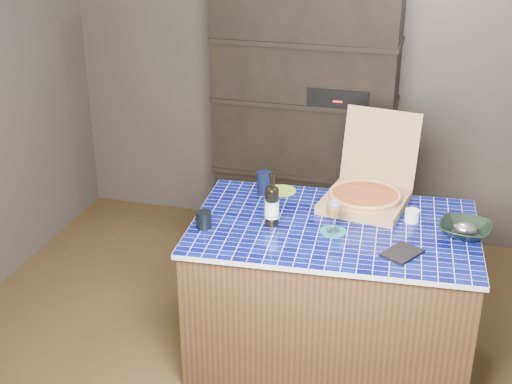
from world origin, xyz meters
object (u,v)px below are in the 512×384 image
(kitchen_island, at_px, (331,292))
(bowl, at_px, (465,230))
(wine_glass, at_px, (334,209))
(pizza_box, at_px, (367,193))
(dvd_case, at_px, (402,253))
(mead_bottle, at_px, (272,205))

(kitchen_island, distance_m, bowl, 0.78)
(kitchen_island, xyz_separation_m, bowl, (0.64, 0.07, 0.43))
(wine_glass, bearing_deg, pizza_box, 72.90)
(kitchen_island, relative_size, pizza_box, 2.62)
(pizza_box, bearing_deg, wine_glass, -98.00)
(dvd_case, distance_m, bowl, 0.40)
(mead_bottle, xyz_separation_m, wine_glass, (0.32, 0.01, 0.01))
(pizza_box, distance_m, mead_bottle, 0.58)
(mead_bottle, distance_m, bowl, 0.97)
(pizza_box, bearing_deg, mead_bottle, -129.60)
(mead_bottle, bearing_deg, pizza_box, 41.30)
(mead_bottle, height_order, dvd_case, mead_bottle)
(pizza_box, distance_m, dvd_case, 0.57)
(dvd_case, bearing_deg, wine_glass, -171.90)
(pizza_box, height_order, wine_glass, pizza_box)
(wine_glass, distance_m, bowl, 0.66)
(dvd_case, relative_size, bowl, 0.73)
(kitchen_island, height_order, dvd_case, dvd_case)
(pizza_box, xyz_separation_m, wine_glass, (-0.12, -0.37, 0.06))
(kitchen_island, distance_m, mead_bottle, 0.60)
(kitchen_island, height_order, mead_bottle, mead_bottle)
(kitchen_island, relative_size, mead_bottle, 5.33)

